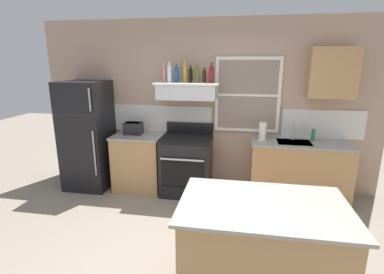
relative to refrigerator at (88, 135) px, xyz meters
name	(u,v)px	position (x,y,z in m)	size (l,w,h in m)	color
ground_plane	(176,273)	(1.90, -1.84, -0.88)	(16.00, 16.00, 0.00)	gray
back_wall	(208,106)	(1.93, 0.39, 0.47)	(5.40, 0.11, 2.70)	tan
refrigerator	(88,135)	(0.00, 0.00, 0.00)	(0.70, 0.72, 1.76)	black
counter_left_of_stove	(140,162)	(0.85, 0.06, -0.42)	(0.79, 0.63, 0.91)	tan
toaster	(133,128)	(0.75, 0.10, 0.13)	(0.30, 0.20, 0.19)	black
stove_range	(187,165)	(1.65, 0.02, -0.41)	(0.76, 0.69, 1.09)	black
range_hood_shelf	(188,91)	(1.65, 0.12, 0.75)	(0.96, 0.52, 0.24)	silver
bottle_rose_pink	(164,74)	(1.29, 0.12, 0.99)	(0.07, 0.07, 0.30)	#C67F84
bottle_clear_tall	(169,74)	(1.38, 0.06, 1.00)	(0.06, 0.06, 0.31)	silver
bottle_blue_liqueur	(176,75)	(1.49, 0.09, 0.98)	(0.07, 0.07, 0.28)	#1E478C
bottle_champagne_gold_foil	(185,73)	(1.60, 0.18, 1.01)	(0.08, 0.08, 0.33)	#B29333
bottle_balsamic_dark	(191,75)	(1.69, 0.14, 0.97)	(0.06, 0.06, 0.25)	black
bottle_olive_oil_square	(197,75)	(1.80, 0.11, 0.98)	(0.06, 0.06, 0.28)	#4C601E
bottle_brown_stout	(205,76)	(1.90, 0.15, 0.96)	(0.06, 0.06, 0.22)	#381E0F
bottle_red_label_wine	(211,74)	(2.01, 0.08, 0.99)	(0.07, 0.07, 0.29)	maroon
counter_right_with_sink	(298,171)	(3.35, 0.06, -0.42)	(1.43, 0.63, 0.91)	tan
sink_faucet	(294,129)	(3.25, 0.16, 0.21)	(0.03, 0.17, 0.28)	silver
paper_towel_roll	(263,132)	(2.79, 0.06, 0.17)	(0.11, 0.11, 0.27)	white
dish_soap_bottle	(313,135)	(3.53, 0.16, 0.12)	(0.06, 0.06, 0.18)	#268C3F
kitchen_island	(260,251)	(2.69, -1.98, -0.42)	(1.40, 0.90, 0.91)	tan
upper_cabinet_right	(332,73)	(3.70, 0.20, 1.02)	(0.64, 0.32, 0.70)	tan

